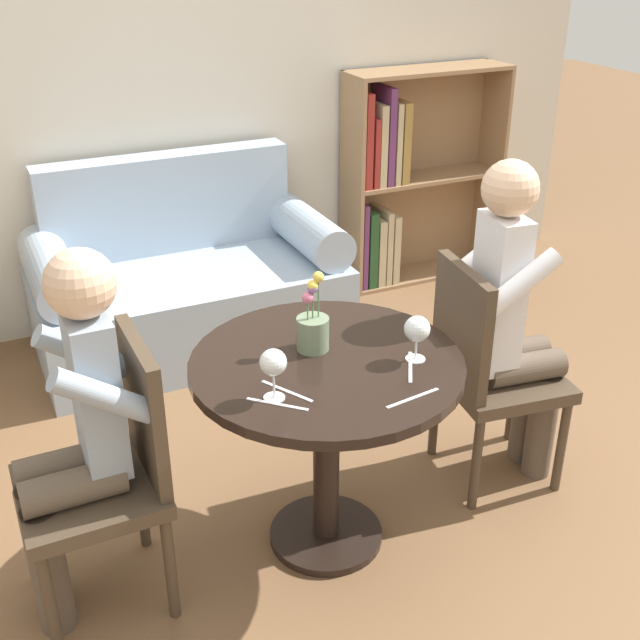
{
  "coord_description": "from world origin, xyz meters",
  "views": [
    {
      "loc": [
        -0.95,
        -1.99,
        1.99
      ],
      "look_at": [
        0.0,
        0.05,
        0.85
      ],
      "focal_mm": 45.0,
      "sensor_mm": 36.0,
      "label": 1
    }
  ],
  "objects_px": {
    "person_left": "(74,434)",
    "couch": "(187,286)",
    "bookshelf_right": "(400,181)",
    "wine_glass_left": "(273,364)",
    "flower_vase": "(313,328)",
    "chair_left": "(112,466)",
    "person_right": "(514,322)",
    "chair_right": "(486,366)",
    "wine_glass_right": "(417,330)"
  },
  "relations": [
    {
      "from": "chair_left",
      "to": "wine_glass_right",
      "type": "xyz_separation_m",
      "value": [
        0.95,
        -0.17,
        0.34
      ]
    },
    {
      "from": "couch",
      "to": "chair_right",
      "type": "xyz_separation_m",
      "value": [
        0.69,
        -1.56,
        0.18
      ]
    },
    {
      "from": "chair_right",
      "to": "wine_glass_right",
      "type": "relative_size",
      "value": 5.94
    },
    {
      "from": "couch",
      "to": "person_left",
      "type": "distance_m",
      "value": 1.8
    },
    {
      "from": "chair_left",
      "to": "person_right",
      "type": "distance_m",
      "value": 1.49
    },
    {
      "from": "chair_left",
      "to": "person_left",
      "type": "distance_m",
      "value": 0.17
    },
    {
      "from": "wine_glass_left",
      "to": "flower_vase",
      "type": "xyz_separation_m",
      "value": [
        0.23,
        0.22,
        -0.04
      ]
    },
    {
      "from": "person_right",
      "to": "wine_glass_right",
      "type": "distance_m",
      "value": 0.58
    },
    {
      "from": "wine_glass_right",
      "to": "flower_vase",
      "type": "xyz_separation_m",
      "value": [
        -0.27,
        0.2,
        -0.03
      ]
    },
    {
      "from": "couch",
      "to": "wine_glass_right",
      "type": "bearing_deg",
      "value": -81.66
    },
    {
      "from": "bookshelf_right",
      "to": "person_right",
      "type": "xyz_separation_m",
      "value": [
        -0.6,
        -1.85,
        0.07
      ]
    },
    {
      "from": "bookshelf_right",
      "to": "wine_glass_left",
      "type": "xyz_separation_m",
      "value": [
        -1.62,
        -2.05,
        0.24
      ]
    },
    {
      "from": "chair_left",
      "to": "chair_right",
      "type": "height_order",
      "value": "same"
    },
    {
      "from": "chair_right",
      "to": "wine_glass_right",
      "type": "bearing_deg",
      "value": 121.4
    },
    {
      "from": "chair_left",
      "to": "chair_right",
      "type": "xyz_separation_m",
      "value": [
        1.39,
        0.02,
        0.0
      ]
    },
    {
      "from": "flower_vase",
      "to": "wine_glass_left",
      "type": "bearing_deg",
      "value": -135.39
    },
    {
      "from": "chair_left",
      "to": "person_left",
      "type": "relative_size",
      "value": 0.75
    },
    {
      "from": "bookshelf_right",
      "to": "flower_vase",
      "type": "distance_m",
      "value": 2.3
    },
    {
      "from": "chair_left",
      "to": "person_right",
      "type": "bearing_deg",
      "value": 89.33
    },
    {
      "from": "person_right",
      "to": "couch",
      "type": "bearing_deg",
      "value": 33.85
    },
    {
      "from": "wine_glass_left",
      "to": "wine_glass_right",
      "type": "relative_size",
      "value": 1.06
    },
    {
      "from": "wine_glass_left",
      "to": "flower_vase",
      "type": "height_order",
      "value": "flower_vase"
    },
    {
      "from": "couch",
      "to": "chair_right",
      "type": "relative_size",
      "value": 1.67
    },
    {
      "from": "chair_right",
      "to": "person_left",
      "type": "distance_m",
      "value": 1.49
    },
    {
      "from": "chair_right",
      "to": "wine_glass_right",
      "type": "xyz_separation_m",
      "value": [
        -0.44,
        -0.19,
        0.34
      ]
    },
    {
      "from": "person_left",
      "to": "flower_vase",
      "type": "relative_size",
      "value": 4.5
    },
    {
      "from": "couch",
      "to": "chair_left",
      "type": "distance_m",
      "value": 1.73
    },
    {
      "from": "chair_right",
      "to": "flower_vase",
      "type": "height_order",
      "value": "flower_vase"
    },
    {
      "from": "person_left",
      "to": "flower_vase",
      "type": "xyz_separation_m",
      "value": [
        0.78,
        0.03,
        0.17
      ]
    },
    {
      "from": "wine_glass_left",
      "to": "flower_vase",
      "type": "bearing_deg",
      "value": 44.61
    },
    {
      "from": "couch",
      "to": "wine_glass_left",
      "type": "height_order",
      "value": "couch"
    },
    {
      "from": "wine_glass_right",
      "to": "flower_vase",
      "type": "height_order",
      "value": "flower_vase"
    },
    {
      "from": "bookshelf_right",
      "to": "wine_glass_left",
      "type": "distance_m",
      "value": 2.62
    },
    {
      "from": "chair_right",
      "to": "person_right",
      "type": "xyz_separation_m",
      "value": [
        0.09,
        -0.02,
        0.17
      ]
    },
    {
      "from": "bookshelf_right",
      "to": "flower_vase",
      "type": "bearing_deg",
      "value": -127.39
    },
    {
      "from": "person_left",
      "to": "couch",
      "type": "bearing_deg",
      "value": 152.95
    },
    {
      "from": "bookshelf_right",
      "to": "chair_left",
      "type": "bearing_deg",
      "value": -138.34
    },
    {
      "from": "person_left",
      "to": "flower_vase",
      "type": "distance_m",
      "value": 0.79
    },
    {
      "from": "bookshelf_right",
      "to": "person_right",
      "type": "distance_m",
      "value": 1.95
    },
    {
      "from": "wine_glass_right",
      "to": "chair_left",
      "type": "bearing_deg",
      "value": 169.57
    },
    {
      "from": "chair_left",
      "to": "wine_glass_left",
      "type": "xyz_separation_m",
      "value": [
        0.46,
        -0.2,
        0.35
      ]
    },
    {
      "from": "bookshelf_right",
      "to": "chair_left",
      "type": "relative_size",
      "value": 1.37
    },
    {
      "from": "bookshelf_right",
      "to": "chair_left",
      "type": "xyz_separation_m",
      "value": [
        -2.08,
        -1.85,
        -0.11
      ]
    },
    {
      "from": "wine_glass_left",
      "to": "flower_vase",
      "type": "relative_size",
      "value": 0.6
    },
    {
      "from": "chair_right",
      "to": "couch",
      "type": "bearing_deg",
      "value": 31.52
    },
    {
      "from": "couch",
      "to": "flower_vase",
      "type": "relative_size",
      "value": 5.62
    },
    {
      "from": "person_right",
      "to": "wine_glass_left",
      "type": "distance_m",
      "value": 1.05
    },
    {
      "from": "person_right",
      "to": "wine_glass_left",
      "type": "relative_size",
      "value": 7.93
    },
    {
      "from": "couch",
      "to": "wine_glass_right",
      "type": "xyz_separation_m",
      "value": [
        0.26,
        -1.75,
        0.52
      ]
    },
    {
      "from": "bookshelf_right",
      "to": "chair_right",
      "type": "bearing_deg",
      "value": -110.67
    }
  ]
}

